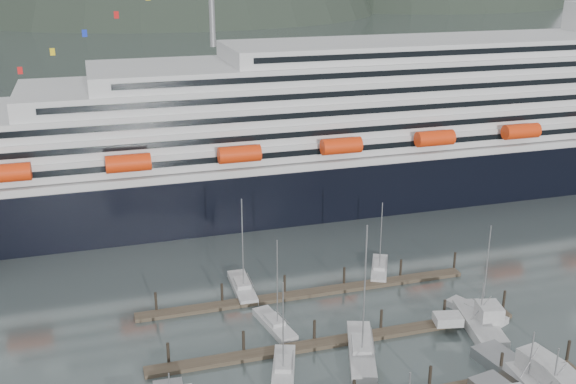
% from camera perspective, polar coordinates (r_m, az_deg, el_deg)
% --- Properties ---
extents(ground, '(1600.00, 1600.00, 0.00)m').
position_cam_1_polar(ground, '(85.36, 8.37, -12.99)').
color(ground, '#4A5857').
rests_on(ground, ground).
extents(cruise_ship, '(210.00, 30.40, 50.30)m').
position_cam_1_polar(cruise_ship, '(139.01, 10.42, 5.09)').
color(cruise_ship, black).
rests_on(cruise_ship, ground).
extents(dock_mid, '(48.18, 2.28, 3.20)m').
position_cam_1_polar(dock_mid, '(85.86, 4.45, -12.38)').
color(dock_mid, '#463A2D').
rests_on(dock_mid, ground).
extents(dock_far, '(48.18, 2.28, 3.20)m').
position_cam_1_polar(dock_far, '(96.47, 1.66, -8.53)').
color(dock_far, '#463A2D').
rests_on(dock_far, ground).
extents(sailboat_b, '(3.87, 9.18, 13.02)m').
position_cam_1_polar(sailboat_b, '(88.55, -1.15, -11.18)').
color(sailboat_b, '#B4B4B4').
rests_on(sailboat_b, ground).
extents(sailboat_c, '(5.25, 9.32, 12.41)m').
position_cam_1_polar(sailboat_c, '(80.06, -0.37, -14.80)').
color(sailboat_c, '#B4B4B4').
rests_on(sailboat_c, ground).
extents(sailboat_d, '(6.75, 12.59, 17.84)m').
position_cam_1_polar(sailboat_d, '(83.62, 6.21, -13.26)').
color(sailboat_d, '#B4B4B4').
rests_on(sailboat_d, ground).
extents(sailboat_e, '(2.87, 10.00, 14.79)m').
position_cam_1_polar(sailboat_e, '(97.76, -3.89, -8.09)').
color(sailboat_e, '#B4B4B4').
rests_on(sailboat_e, ground).
extents(sailboat_g, '(6.05, 9.25, 11.86)m').
position_cam_1_polar(sailboat_g, '(104.00, 7.74, -6.50)').
color(sailboat_g, '#B4B4B4').
rests_on(sailboat_g, ground).
extents(sailboat_h, '(5.63, 8.64, 13.49)m').
position_cam_1_polar(sailboat_h, '(94.89, 15.66, -9.73)').
color(sailboat_h, '#B4B4B4').
rests_on(sailboat_h, ground).
extents(trawler_c, '(10.82, 15.13, 7.52)m').
position_cam_1_polar(trawler_c, '(82.10, 19.57, -14.67)').
color(trawler_c, gray).
rests_on(trawler_c, ground).
extents(trawler_e, '(8.98, 11.62, 7.23)m').
position_cam_1_polar(trawler_e, '(91.35, 15.84, -10.59)').
color(trawler_e, '#B4B4B4').
rests_on(trawler_e, ground).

